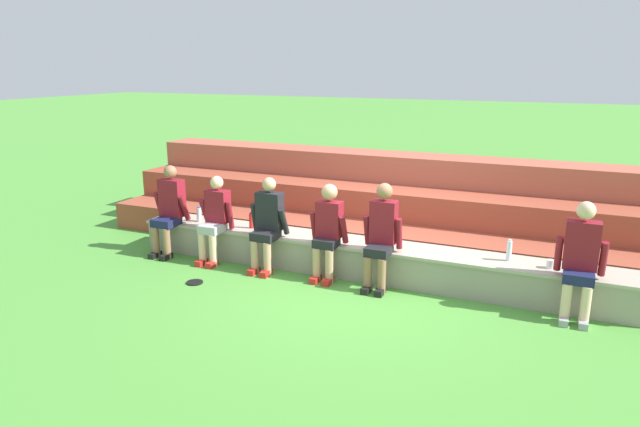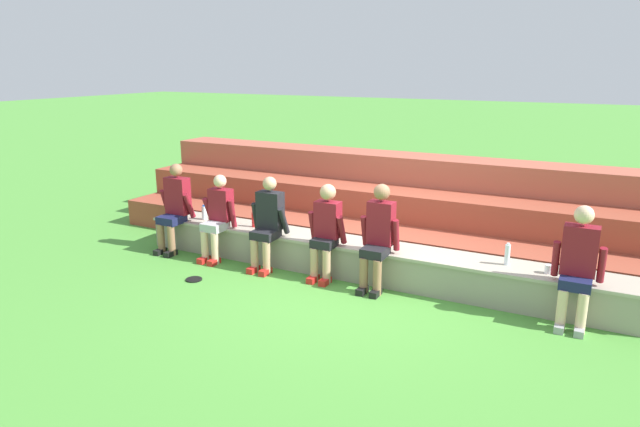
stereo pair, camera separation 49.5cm
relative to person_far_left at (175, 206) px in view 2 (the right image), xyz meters
The scene contains 14 objects.
ground_plane 3.15m from the person_far_left, ahead, with size 80.00×80.00×0.00m, color #4C9338.
stone_seating_wall 3.12m from the person_far_left, ahead, with size 7.05×0.63×0.47m.
brick_bleachers 3.74m from the person_far_left, 34.78° to the left, with size 9.71×2.26×1.36m.
person_far_left is the anchor object (origin of this frame).
person_left_of_center 0.84m from the person_far_left, ahead, with size 0.52×0.56×1.27m.
person_center 1.73m from the person_far_left, ahead, with size 0.55×0.53×1.33m.
person_right_of_center 2.64m from the person_far_left, ahead, with size 0.52×0.48×1.31m.
person_far_right 3.39m from the person_far_left, ahead, with size 0.52×0.58×1.38m.
person_rightmost_edge 5.75m from the person_far_left, ahead, with size 0.55×0.52×1.37m.
water_bottle_center_gap 0.47m from the person_far_left, 41.65° to the left, with size 0.07×0.07×0.24m.
water_bottle_near_right 4.97m from the person_far_left, ahead, with size 0.06×0.06×0.28m.
water_bottle_mid_left 1.31m from the person_far_left, 13.57° to the left, with size 0.06×0.06×0.24m.
plastic_cup_right_end 5.45m from the person_far_left, ahead, with size 0.09×0.09×0.11m, color white.
frisbee 1.57m from the person_far_left, 39.83° to the right, with size 0.22×0.22×0.02m, color black.
Camera 2 is at (2.89, -6.56, 2.86)m, focal length 31.91 mm.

